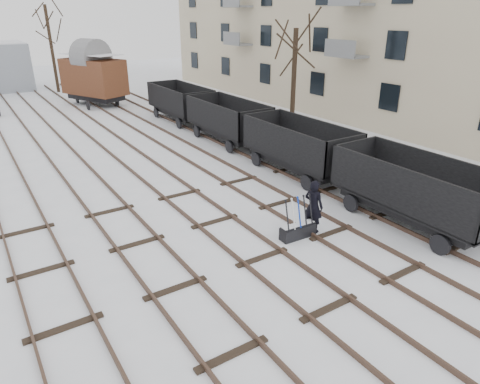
% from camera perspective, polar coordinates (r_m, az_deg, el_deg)
% --- Properties ---
extents(ground, '(120.00, 120.00, 0.00)m').
position_cam_1_polar(ground, '(13.72, 2.95, -8.80)').
color(ground, white).
rests_on(ground, ground).
extents(tracks, '(13.90, 52.00, 0.16)m').
position_cam_1_polar(tracks, '(25.12, -15.69, 5.56)').
color(tracks, black).
rests_on(tracks, ground).
extents(ground_frame, '(1.32, 0.47, 1.49)m').
position_cam_1_polar(ground_frame, '(14.88, 7.72, -5.04)').
color(ground_frame, black).
rests_on(ground_frame, ground).
extents(worker, '(0.67, 0.81, 1.92)m').
position_cam_1_polar(worker, '(15.10, 9.78, -1.87)').
color(worker, black).
rests_on(worker, ground).
extents(freight_wagon_a, '(2.39, 5.98, 2.44)m').
position_cam_1_polar(freight_wagon_a, '(16.66, 22.10, -0.99)').
color(freight_wagon_a, black).
rests_on(freight_wagon_a, ground).
extents(freight_wagon_b, '(2.39, 5.98, 2.44)m').
position_cam_1_polar(freight_wagon_b, '(20.64, 7.75, 5.01)').
color(freight_wagon_b, black).
rests_on(freight_wagon_b, ground).
extents(freight_wagon_c, '(2.39, 5.98, 2.44)m').
position_cam_1_polar(freight_wagon_c, '(25.62, -1.62, 8.74)').
color(freight_wagon_c, black).
rests_on(freight_wagon_c, ground).
extents(freight_wagon_d, '(2.39, 5.98, 2.44)m').
position_cam_1_polar(freight_wagon_d, '(31.12, -7.92, 11.09)').
color(freight_wagon_d, black).
rests_on(freight_wagon_d, ground).
extents(box_van_wagon, '(4.74, 6.02, 4.08)m').
position_cam_1_polar(box_van_wagon, '(38.09, -18.95, 14.46)').
color(box_van_wagon, black).
rests_on(box_van_wagon, ground).
extents(tree_near, '(0.30, 0.30, 6.32)m').
position_cam_1_polar(tree_near, '(27.34, 7.15, 14.25)').
color(tree_near, black).
rests_on(tree_near, ground).
extents(tree_far_right, '(0.30, 0.30, 7.82)m').
position_cam_1_polar(tree_far_right, '(45.80, -23.79, 16.98)').
color(tree_far_right, black).
rests_on(tree_far_right, ground).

